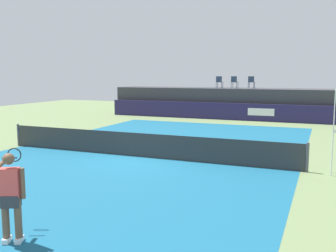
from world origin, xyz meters
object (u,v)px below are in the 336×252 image
object	(u,v)px
spectator_chair_left	(234,82)
net_post_far	(307,157)
spectator_chair_center	(251,82)
tennis_ball	(267,150)
spectator_chair_far_left	(219,82)
tennis_player	(11,194)
net_post_near	(18,135)

from	to	relation	value
spectator_chair_left	net_post_far	bearing A→B (deg)	-68.70
spectator_chair_center	net_post_far	bearing A→B (deg)	-73.11
spectator_chair_center	tennis_ball	xyz separation A→B (m)	(2.96, -12.32, -2.66)
spectator_chair_center	net_post_far	size ratio (longest dim) A/B	0.89
spectator_chair_far_left	spectator_chair_center	xyz separation A→B (m)	(2.29, 0.59, 0.00)
spectator_chair_far_left	tennis_player	bearing A→B (deg)	-85.09
spectator_chair_center	tennis_player	world-z (taller)	spectator_chair_center
spectator_chair_left	spectator_chair_center	world-z (taller)	same
spectator_chair_center	tennis_player	size ratio (longest dim) A/B	0.50
spectator_chair_far_left	net_post_far	world-z (taller)	spectator_chair_far_left
net_post_far	tennis_ball	size ratio (longest dim) A/B	14.71
spectator_chair_left	tennis_ball	bearing A→B (deg)	-70.85
spectator_chair_left	tennis_player	world-z (taller)	spectator_chair_left
spectator_chair_far_left	tennis_ball	distance (m)	13.12
spectator_chair_center	tennis_player	xyz separation A→B (m)	(-0.33, -23.40, -1.73)
spectator_chair_center	tennis_ball	distance (m)	12.94
spectator_chair_far_left	spectator_chair_left	bearing A→B (deg)	10.75
tennis_ball	spectator_chair_left	bearing A→B (deg)	109.15
tennis_ball	net_post_far	bearing A→B (deg)	-61.24
spectator_chair_left	spectator_chair_far_left	bearing A→B (deg)	-169.25
spectator_chair_left	net_post_near	xyz separation A→B (m)	(-6.50, -15.14, -2.19)
tennis_player	net_post_near	bearing A→B (deg)	133.01
tennis_player	tennis_ball	size ratio (longest dim) A/B	26.03
spectator_chair_center	net_post_near	xyz separation A→B (m)	(-7.69, -15.52, -2.19)
spectator_chair_left	tennis_ball	world-z (taller)	spectator_chair_left
spectator_chair_far_left	tennis_player	distance (m)	22.97
spectator_chair_left	net_post_near	world-z (taller)	spectator_chair_left
spectator_chair_center	tennis_player	bearing A→B (deg)	-90.81
spectator_chair_center	net_post_far	xyz separation A→B (m)	(4.71, -15.52, -2.19)
net_post_near	tennis_player	size ratio (longest dim) A/B	0.56
spectator_chair_center	net_post_far	world-z (taller)	spectator_chair_center
net_post_near	spectator_chair_left	bearing A→B (deg)	66.78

